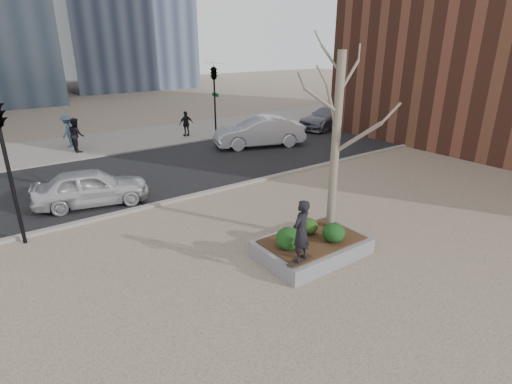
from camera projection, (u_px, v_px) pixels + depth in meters
ground at (284, 265)px, 10.82m from camera, size 120.00×120.00×0.00m
street at (145, 173)px, 18.38m from camera, size 60.00×8.00×0.02m
far_sidewalk at (101, 143)px, 23.68m from camera, size 60.00×6.00×0.02m
planter at (312, 247)px, 11.29m from camera, size 3.00×2.00×0.45m
planter_mulch at (312, 240)px, 11.20m from camera, size 2.70×1.70×0.04m
sycamore_tree at (338, 116)px, 10.80m from camera, size 2.80×2.80×6.60m
shrub_left at (289, 239)px, 10.57m from camera, size 0.70×0.70×0.60m
shrub_middle at (308, 226)px, 11.43m from camera, size 0.56×0.56×0.47m
shrub_right at (334, 233)px, 10.98m from camera, size 0.62×0.62×0.53m
skateboard at (300, 261)px, 10.06m from camera, size 0.80×0.31×0.08m
skateboarder at (301, 231)px, 9.76m from camera, size 0.68×0.55×1.62m
police_car at (91, 187)px, 14.57m from camera, size 4.26×2.53×1.36m
car_silver at (259, 132)px, 22.72m from camera, size 5.37×3.37×1.67m
car_third at (328, 118)px, 27.57m from camera, size 5.24×2.76×1.45m
pedestrian_a at (76, 135)px, 21.61m from camera, size 0.71×0.90×1.83m
pedestrian_b at (68, 131)px, 22.57m from camera, size 1.23×1.35×1.82m
pedestrian_c at (186, 124)px, 25.17m from camera, size 0.93×0.40×1.57m
traffic_light_near at (9, 172)px, 11.24m from camera, size 0.60×2.48×4.50m
traffic_light_far at (215, 101)px, 24.64m from camera, size 0.60×2.48×4.50m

